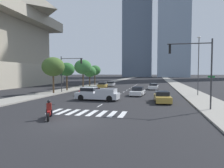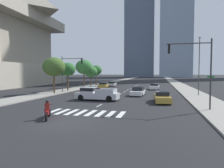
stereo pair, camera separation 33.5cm
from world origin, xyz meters
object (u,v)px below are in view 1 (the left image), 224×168
object	(u,v)px
sedan_white_0	(154,87)
street_tree_second	(67,69)
sedan_red_3	(89,91)
street_tree_fifth	(95,70)
street_tree_fourth	(90,72)
traffic_signal_far	(69,68)
sedan_gold_1	(102,85)
street_lamp_east	(198,62)
street_tree_third	(83,67)
sedan_silver_2	(111,84)
traffic_signal_near	(196,62)
pickup_truck	(95,94)
motorcycle_lead	(49,111)
sedan_gold_5	(162,97)
street_tree_nearest	(53,67)
sedan_white_4	(138,92)

from	to	relation	value
sedan_white_0	street_tree_second	xyz separation A→B (m)	(-16.19, -7.76, 3.58)
sedan_red_3	street_tree_second	distance (m)	8.93
street_tree_second	street_tree_fifth	world-z (taller)	street_tree_fifth
street_tree_fourth	traffic_signal_far	bearing A→B (deg)	-83.73
sedan_gold_1	street_lamp_east	bearing A→B (deg)	-129.18
street_tree_second	street_tree_third	bearing A→B (deg)	90.00
sedan_silver_2	street_tree_third	size ratio (longest dim) A/B	0.69
street_tree_third	sedan_gold_1	bearing A→B (deg)	7.34
sedan_silver_2	street_tree_fourth	bearing A→B (deg)	110.36
sedan_gold_1	sedan_silver_2	bearing A→B (deg)	-9.28
street_tree_fourth	traffic_signal_near	bearing A→B (deg)	-55.25
sedan_white_0	street_tree_third	xyz separation A→B (m)	(-16.19, 0.94, 4.29)
street_lamp_east	street_tree_second	world-z (taller)	street_lamp_east
sedan_gold_1	sedan_red_3	world-z (taller)	sedan_gold_1
sedan_white_0	street_tree_fifth	size ratio (longest dim) A/B	0.85
pickup_truck	street_tree_third	world-z (taller)	street_tree_third
pickup_truck	sedan_gold_1	bearing A→B (deg)	-74.24
street_lamp_east	street_tree_third	size ratio (longest dim) A/B	1.36
street_tree_fourth	sedan_white_0	bearing A→B (deg)	-19.47
sedan_white_0	street_tree_fourth	distance (m)	17.48
pickup_truck	street_tree_second	bearing A→B (deg)	-47.67
motorcycle_lead	street_tree_third	world-z (taller)	street_tree_third
sedan_silver_2	traffic_signal_near	bearing A→B (deg)	-155.81
street_lamp_east	street_tree_second	size ratio (longest dim) A/B	1.64
motorcycle_lead	street_tree_fourth	distance (m)	36.83
sedan_white_0	street_tree_third	bearing A→B (deg)	-90.72
pickup_truck	motorcycle_lead	bearing A→B (deg)	91.68
sedan_white_0	street_tree_third	size ratio (longest dim) A/B	0.72
sedan_gold_5	street_tree_fourth	size ratio (longest dim) A/B	0.94
pickup_truck	street_tree_nearest	bearing A→B (deg)	-30.33
motorcycle_lead	sedan_gold_5	bearing A→B (deg)	-62.44
traffic_signal_far	street_tree_second	xyz separation A→B (m)	(-1.82, 3.04, -0.22)
sedan_gold_5	street_tree_third	xyz separation A→B (m)	(-17.51, 19.86, 4.29)
sedan_gold_1	street_tree_fourth	xyz separation A→B (m)	(-4.54, 4.20, 3.22)
motorcycle_lead	sedan_white_0	world-z (taller)	motorcycle_lead
pickup_truck	street_tree_third	xyz separation A→B (m)	(-9.17, 19.91, 4.07)
street_tree_nearest	street_tree_fifth	size ratio (longest dim) A/B	1.10
traffic_signal_near	sedan_red_3	bearing A→B (deg)	-37.00
pickup_truck	sedan_white_4	bearing A→B (deg)	-122.62
sedan_white_0	street_tree_fifth	world-z (taller)	street_tree_fifth
pickup_truck	street_tree_third	bearing A→B (deg)	-62.22
motorcycle_lead	pickup_truck	world-z (taller)	pickup_truck
street_tree_second	street_tree_fifth	distance (m)	17.91
sedan_white_0	sedan_silver_2	distance (m)	13.59
sedan_gold_1	street_tree_fifth	bearing A→B (deg)	23.12
traffic_signal_near	street_tree_third	size ratio (longest dim) A/B	1.01
sedan_gold_1	motorcycle_lead	bearing A→B (deg)	-176.75
sedan_gold_1	street_tree_fifth	xyz separation A→B (m)	(-4.54, 8.63, 3.58)
sedan_red_3	traffic_signal_near	distance (m)	18.04
traffic_signal_far	sedan_white_0	bearing A→B (deg)	36.92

